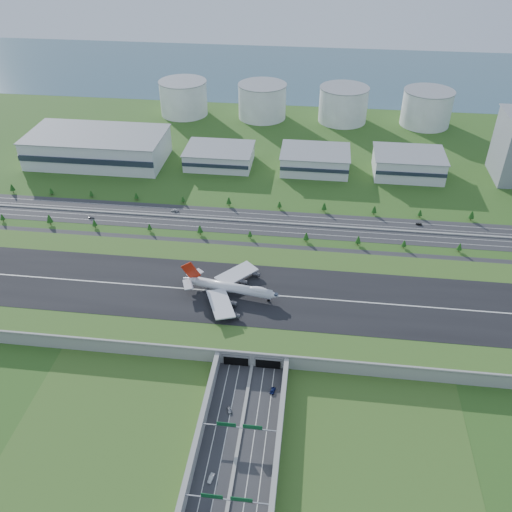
# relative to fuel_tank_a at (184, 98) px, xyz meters

# --- Properties ---
(ground) EXTENTS (1200.00, 1200.00, 0.00)m
(ground) POSITION_rel_fuel_tank_a_xyz_m (120.00, -310.00, -17.50)
(ground) COLOR #2E551A
(ground) RESTS_ON ground
(airfield_deck) EXTENTS (520.00, 100.00, 9.20)m
(airfield_deck) POSITION_rel_fuel_tank_a_xyz_m (120.00, -310.09, -13.38)
(airfield_deck) COLOR gray
(airfield_deck) RESTS_ON ground
(underpass_road) EXTENTS (38.80, 120.40, 8.00)m
(underpass_road) POSITION_rel_fuel_tank_a_xyz_m (120.00, -409.42, -14.07)
(underpass_road) COLOR #28282B
(underpass_road) RESTS_ON ground
(sign_gantry_near) EXTENTS (38.70, 0.70, 9.80)m
(sign_gantry_near) POSITION_rel_fuel_tank_a_xyz_m (120.00, -405.04, -10.55)
(sign_gantry_near) COLOR gray
(sign_gantry_near) RESTS_ON ground
(sign_gantry_far) EXTENTS (38.70, 0.70, 9.80)m
(sign_gantry_far) POSITION_rel_fuel_tank_a_xyz_m (120.00, -440.04, -10.55)
(sign_gantry_far) COLOR gray
(sign_gantry_far) RESTS_ON ground
(north_expressway) EXTENTS (560.00, 36.00, 0.12)m
(north_expressway) POSITION_rel_fuel_tank_a_xyz_m (120.00, -215.00, -17.44)
(north_expressway) COLOR #28282B
(north_expressway) RESTS_ON ground
(tree_row) EXTENTS (505.40, 48.54, 8.20)m
(tree_row) POSITION_rel_fuel_tank_a_xyz_m (127.79, -214.37, -13.11)
(tree_row) COLOR #3D2819
(tree_row) RESTS_ON ground
(hangar_west) EXTENTS (120.00, 60.00, 25.00)m
(hangar_west) POSITION_rel_fuel_tank_a_xyz_m (-50.00, -125.00, -5.00)
(hangar_west) COLOR silver
(hangar_west) RESTS_ON ground
(hangar_mid_a) EXTENTS (58.00, 42.00, 15.00)m
(hangar_mid_a) POSITION_rel_fuel_tank_a_xyz_m (60.00, -120.00, -10.00)
(hangar_mid_a) COLOR silver
(hangar_mid_a) RESTS_ON ground
(hangar_mid_b) EXTENTS (58.00, 42.00, 17.00)m
(hangar_mid_b) POSITION_rel_fuel_tank_a_xyz_m (145.00, -120.00, -9.00)
(hangar_mid_b) COLOR silver
(hangar_mid_b) RESTS_ON ground
(hangar_mid_c) EXTENTS (58.00, 42.00, 19.00)m
(hangar_mid_c) POSITION_rel_fuel_tank_a_xyz_m (225.00, -120.00, -8.00)
(hangar_mid_c) COLOR silver
(hangar_mid_c) RESTS_ON ground
(fuel_tank_a) EXTENTS (50.00, 50.00, 35.00)m
(fuel_tank_a) POSITION_rel_fuel_tank_a_xyz_m (0.00, 0.00, 0.00)
(fuel_tank_a) COLOR silver
(fuel_tank_a) RESTS_ON ground
(fuel_tank_b) EXTENTS (50.00, 50.00, 35.00)m
(fuel_tank_b) POSITION_rel_fuel_tank_a_xyz_m (85.00, 0.00, 0.00)
(fuel_tank_b) COLOR silver
(fuel_tank_b) RESTS_ON ground
(fuel_tank_c) EXTENTS (50.00, 50.00, 35.00)m
(fuel_tank_c) POSITION_rel_fuel_tank_a_xyz_m (170.00, 0.00, 0.00)
(fuel_tank_c) COLOR silver
(fuel_tank_c) RESTS_ON ground
(fuel_tank_d) EXTENTS (50.00, 50.00, 35.00)m
(fuel_tank_d) POSITION_rel_fuel_tank_a_xyz_m (255.00, 0.00, 0.00)
(fuel_tank_d) COLOR silver
(fuel_tank_d) RESTS_ON ground
(bay_water) EXTENTS (1200.00, 260.00, 0.06)m
(bay_water) POSITION_rel_fuel_tank_a_xyz_m (120.00, 170.00, -17.47)
(bay_water) COLOR #355666
(bay_water) RESTS_ON ground
(boeing_747) EXTENTS (61.07, 57.28, 18.98)m
(boeing_747) POSITION_rel_fuel_tank_a_xyz_m (101.32, -311.94, -4.09)
(boeing_747) COLOR silver
(boeing_747) RESTS_ON airfield_deck
(car_0) EXTENTS (2.96, 4.58, 1.45)m
(car_0) POSITION_rel_fuel_tank_a_xyz_m (112.85, -390.68, -16.65)
(car_0) COLOR #9D9DA2
(car_0) RESTS_ON ground
(car_1) EXTENTS (2.69, 5.16, 1.62)m
(car_1) POSITION_rel_fuel_tank_a_xyz_m (110.89, -427.45, -16.57)
(car_1) COLOR silver
(car_1) RESTS_ON ground
(car_2) EXTENTS (3.12, 5.22, 1.36)m
(car_2) POSITION_rel_fuel_tank_a_xyz_m (132.56, -375.99, -16.70)
(car_2) COLOR #0E1747
(car_2) RESTS_ON ground
(car_4) EXTENTS (4.36, 1.85, 1.47)m
(car_4) POSITION_rel_fuel_tank_a_xyz_m (-19.86, -225.35, -16.65)
(car_4) COLOR #56565A
(car_4) RESTS_ON ground
(car_5) EXTENTS (4.67, 2.35, 1.47)m
(car_5) POSITION_rel_fuel_tank_a_xyz_m (225.15, -204.67, -16.65)
(car_5) COLOR black
(car_5) RESTS_ON ground
(car_7) EXTENTS (5.82, 2.41, 1.69)m
(car_7) POSITION_rel_fuel_tank_a_xyz_m (39.95, -206.82, -16.54)
(car_7) COLOR silver
(car_7) RESTS_ON ground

